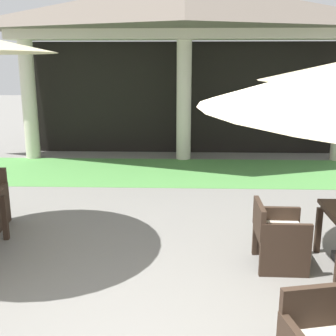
{
  "coord_description": "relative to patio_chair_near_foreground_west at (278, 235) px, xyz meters",
  "views": [
    {
      "loc": [
        -0.01,
        -2.56,
        2.4
      ],
      "look_at": [
        -0.22,
        3.06,
        1.0
      ],
      "focal_mm": 44.74,
      "sensor_mm": 36.0,
      "label": 1
    }
  ],
  "objects": [
    {
      "name": "background_pavilion",
      "position": [
        -1.14,
        5.97,
        3.04
      ],
      "size": [
        9.08,
        3.12,
        4.33
      ],
      "color": "beige",
      "rests_on": "ground"
    },
    {
      "name": "patio_chair_near_foreground_west",
      "position": [
        0.0,
        0.0,
        0.0
      ],
      "size": [
        0.6,
        0.65,
        0.79
      ],
      "rotation": [
        0.0,
        0.0,
        -1.59
      ],
      "color": "#38281E",
      "rests_on": "ground"
    },
    {
      "name": "lawn_strip",
      "position": [
        -1.14,
        4.5,
        -0.39
      ],
      "size": [
        10.88,
        2.59,
        0.01
      ],
      "primitive_type": "cube",
      "color": "#519347",
      "rests_on": "ground"
    }
  ]
}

